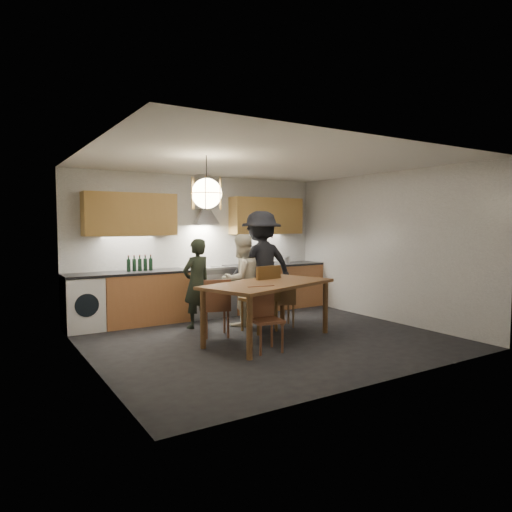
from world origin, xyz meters
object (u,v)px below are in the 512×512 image
chair_front (264,314)px  person_left (197,283)px  person_mid (241,280)px  stock_pot (286,260)px  dining_table (268,289)px  chair_back_left (216,304)px  wine_bottles (140,263)px  mixing_bowl (267,262)px  person_right (261,265)px

chair_front → person_left: person_left is taller
person_mid → stock_pot: (1.63, 1.00, 0.20)m
dining_table → person_mid: bearing=62.4°
dining_table → stock_pot: (1.80, 2.08, 0.21)m
chair_back_left → wine_bottles: 1.77m
person_left → chair_back_left: bearing=72.6°
chair_back_left → mixing_bowl: bearing=-124.1°
person_mid → dining_table: bearing=72.9°
stock_pot → wine_bottles: (-3.03, 0.02, 0.07)m
person_left → person_right: bearing=164.9°
person_left → stock_pot: person_left is taller
dining_table → stock_pot: bearing=30.4°
dining_table → wine_bottles: bearing=101.6°
stock_pot → wine_bottles: bearing=179.6°
chair_front → stock_pot: size_ratio=4.83×
stock_pot → wine_bottles: 3.03m
chair_back_left → person_right: person_right is taller
chair_back_left → stock_pot: size_ratio=4.97×
chair_back_left → wine_bottles: bearing=-49.1°
person_left → chair_front: bearing=81.6°
chair_front → wine_bottles: (-0.89, 2.50, 0.54)m
person_left → mixing_bowl: size_ratio=4.38×
chair_back_left → wine_bottles: wine_bottles is taller
dining_table → wine_bottles: (-1.23, 2.10, 0.28)m
mixing_bowl → wine_bottles: bearing=177.5°
chair_back_left → mixing_bowl: size_ratio=2.65×
chair_front → stock_pot: bearing=57.0°
person_mid → person_right: bearing=-165.3°
chair_front → person_right: bearing=66.3°
chair_back_left → mixing_bowl: (1.86, 1.45, 0.44)m
stock_pot → chair_back_left: bearing=-147.0°
dining_table → wine_bottles: size_ratio=4.99×
wine_bottles → mixing_bowl: bearing=-2.5°
dining_table → person_right: (0.71, 1.31, 0.21)m
chair_back_left → stock_pot: 2.86m
wine_bottles → person_right: bearing=-22.3°
person_mid → stock_pot: size_ratio=8.61×
person_right → stock_pot: size_ratio=10.83×
mixing_bowl → dining_table: bearing=-122.9°
dining_table → person_mid: 1.09m
person_mid → wine_bottles: 1.75m
person_left → person_mid: 0.75m
chair_front → wine_bottles: size_ratio=1.92×
dining_table → chair_front: (-0.34, -0.40, -0.26)m
mixing_bowl → chair_back_left: bearing=-142.1°
chair_back_left → person_mid: 0.95m
stock_pot → person_mid: bearing=-148.4°
person_mid → stock_pot: bearing=-156.7°
mixing_bowl → wine_bottles: wine_bottles is taller
person_right → wine_bottles: bearing=-19.8°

